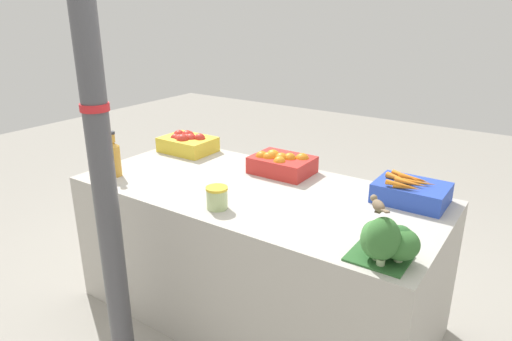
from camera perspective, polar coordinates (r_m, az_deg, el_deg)
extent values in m
plane|color=gray|center=(2.73, 0.00, -17.03)|extent=(10.00, 10.00, 0.00)
cube|color=#B7B2A8|center=(2.52, 0.00, -10.20)|extent=(1.88, 0.89, 0.75)
cylinder|color=#4C4C51|center=(1.90, -19.13, 4.10)|extent=(0.10, 0.10, 2.31)
cylinder|color=red|center=(1.88, -19.52, 7.49)|extent=(0.11, 0.11, 0.03)
cube|color=gold|center=(2.98, -8.51, 3.23)|extent=(0.33, 0.25, 0.09)
sphere|color=red|center=(3.01, -8.60, 4.32)|extent=(0.07, 0.07, 0.07)
sphere|color=red|center=(2.99, -10.03, 3.91)|extent=(0.07, 0.07, 0.07)
sphere|color=red|center=(3.06, -8.58, 4.42)|extent=(0.06, 0.06, 0.06)
sphere|color=red|center=(2.95, -8.61, 3.88)|extent=(0.07, 0.07, 0.07)
sphere|color=red|center=(3.04, -8.47, 4.36)|extent=(0.06, 0.06, 0.06)
sphere|color=red|center=(2.96, -9.52, 3.78)|extent=(0.07, 0.07, 0.07)
sphere|color=red|center=(2.92, -9.17, 3.77)|extent=(0.08, 0.08, 0.08)
sphere|color=red|center=(3.01, -8.30, 4.35)|extent=(0.06, 0.06, 0.06)
sphere|color=red|center=(3.07, -9.59, 4.33)|extent=(0.08, 0.08, 0.08)
sphere|color=red|center=(2.95, -8.17, 3.84)|extent=(0.08, 0.08, 0.08)
sphere|color=red|center=(2.98, -8.68, 3.96)|extent=(0.07, 0.07, 0.07)
sphere|color=red|center=(2.93, -7.03, 3.94)|extent=(0.07, 0.07, 0.07)
cube|color=red|center=(2.57, 3.30, 0.71)|extent=(0.33, 0.25, 0.09)
sphere|color=orange|center=(2.57, 0.74, 1.63)|extent=(0.08, 0.08, 0.08)
sphere|color=orange|center=(2.48, 2.94, 1.01)|extent=(0.07, 0.07, 0.07)
sphere|color=orange|center=(2.55, 5.78, 1.27)|extent=(0.08, 0.08, 0.08)
sphere|color=orange|center=(2.54, 3.18, 1.34)|extent=(0.08, 0.08, 0.08)
sphere|color=orange|center=(2.56, 2.13, 1.72)|extent=(0.08, 0.08, 0.08)
sphere|color=orange|center=(2.55, 1.55, 1.51)|extent=(0.07, 0.07, 0.07)
sphere|color=orange|center=(2.54, 4.23, 1.39)|extent=(0.07, 0.07, 0.07)
cube|color=#2847B7|center=(2.31, 18.83, -2.64)|extent=(0.33, 0.25, 0.09)
cone|color=orange|center=(2.32, 18.34, -0.75)|extent=(0.16, 0.08, 0.03)
cone|color=orange|center=(2.28, 19.70, -1.45)|extent=(0.16, 0.07, 0.03)
cone|color=orange|center=(2.20, 18.35, -2.02)|extent=(0.13, 0.04, 0.03)
cone|color=orange|center=(2.31, 18.93, -0.89)|extent=(0.13, 0.03, 0.03)
cone|color=orange|center=(2.25, 18.77, -1.50)|extent=(0.15, 0.04, 0.03)
cone|color=orange|center=(2.20, 17.75, -1.72)|extent=(0.15, 0.03, 0.03)
cone|color=orange|center=(2.31, 19.35, -1.06)|extent=(0.14, 0.04, 0.03)
cone|color=orange|center=(2.29, 17.61, -1.03)|extent=(0.16, 0.08, 0.03)
cube|color=#2D602D|center=(1.79, 15.07, -10.50)|extent=(0.22, 0.18, 0.01)
ellipsoid|color=#2D602D|center=(1.76, 14.76, -7.80)|extent=(0.11, 0.11, 0.11)
cylinder|color=#B2C693|center=(1.79, 14.57, -9.80)|extent=(0.03, 0.03, 0.02)
ellipsoid|color=#427F3D|center=(1.73, 15.11, -8.33)|extent=(0.13, 0.13, 0.15)
cylinder|color=#B2C693|center=(1.76, 14.90, -10.32)|extent=(0.03, 0.03, 0.02)
ellipsoid|color=#387033|center=(1.75, 17.57, -8.72)|extent=(0.14, 0.14, 0.12)
cylinder|color=#B2C693|center=(1.78, 17.38, -10.39)|extent=(0.03, 0.03, 0.02)
ellipsoid|color=#2D602D|center=(1.76, 17.47, -8.60)|extent=(0.11, 0.11, 0.13)
cylinder|color=#B2C693|center=(1.79, 17.28, -10.19)|extent=(0.03, 0.03, 0.02)
ellipsoid|color=#387033|center=(1.69, 15.60, -8.18)|extent=(0.12, 0.12, 0.16)
cylinder|color=#B2C693|center=(1.73, 15.31, -10.92)|extent=(0.03, 0.03, 0.02)
cylinder|color=gold|center=(2.71, -18.74, 1.50)|extent=(0.06, 0.06, 0.17)
cone|color=gold|center=(2.68, -18.96, 3.40)|extent=(0.06, 0.06, 0.02)
cylinder|color=gold|center=(2.67, -19.03, 4.01)|extent=(0.03, 0.03, 0.04)
cylinder|color=silver|center=(2.67, -19.09, 4.56)|extent=(0.03, 0.03, 0.01)
cylinder|color=gold|center=(2.62, -17.26, 1.13)|extent=(0.07, 0.07, 0.17)
cone|color=gold|center=(2.59, -17.48, 3.15)|extent=(0.07, 0.07, 0.02)
cylinder|color=gold|center=(2.59, -17.56, 3.88)|extent=(0.03, 0.03, 0.05)
cylinder|color=#2D2D33|center=(2.58, -17.62, 4.51)|extent=(0.04, 0.04, 0.01)
cylinder|color=#B2C684|center=(2.12, -4.89, -3.56)|extent=(0.10, 0.10, 0.09)
cylinder|color=gold|center=(2.10, -4.93, -2.24)|extent=(0.10, 0.10, 0.01)
cube|color=#4C3D2D|center=(1.69, 14.99, -4.99)|extent=(0.02, 0.02, 0.01)
ellipsoid|color=#7A664C|center=(1.68, 15.06, -4.28)|extent=(0.08, 0.08, 0.04)
sphere|color=#897556|center=(1.71, 14.51, -3.35)|extent=(0.03, 0.03, 0.03)
cone|color=#4C3D28|center=(1.72, 14.35, -3.20)|extent=(0.02, 0.02, 0.01)
cube|color=#7A664C|center=(1.63, 15.85, -4.90)|extent=(0.04, 0.04, 0.01)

